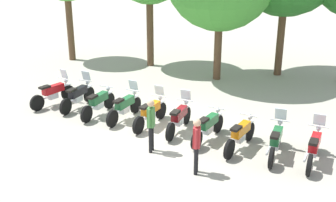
# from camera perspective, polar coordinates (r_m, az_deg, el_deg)

# --- Properties ---
(ground_plane) EXTENTS (80.00, 80.00, 0.00)m
(ground_plane) POSITION_cam_1_polar(r_m,az_deg,el_deg) (15.34, -0.57, -3.77)
(ground_plane) COLOR #ADA899
(motorcycle_0) EXTENTS (0.90, 2.10, 1.37)m
(motorcycle_0) POSITION_cam_1_polar(r_m,az_deg,el_deg) (18.04, -14.88, 1.07)
(motorcycle_0) COLOR black
(motorcycle_0) RESTS_ON ground_plane
(motorcycle_1) EXTENTS (0.66, 2.19, 1.37)m
(motorcycle_1) POSITION_cam_1_polar(r_m,az_deg,el_deg) (17.50, -11.78, 0.73)
(motorcycle_1) COLOR black
(motorcycle_1) RESTS_ON ground_plane
(motorcycle_2) EXTENTS (0.66, 2.18, 0.99)m
(motorcycle_2) POSITION_cam_1_polar(r_m,az_deg,el_deg) (16.63, -9.15, -0.20)
(motorcycle_2) COLOR black
(motorcycle_2) RESTS_ON ground_plane
(motorcycle_3) EXTENTS (0.73, 2.17, 1.37)m
(motorcycle_3) POSITION_cam_1_polar(r_m,az_deg,el_deg) (16.10, -5.72, -0.69)
(motorcycle_3) COLOR black
(motorcycle_3) RESTS_ON ground_plane
(motorcycle_4) EXTENTS (0.74, 2.17, 1.37)m
(motorcycle_4) POSITION_cam_1_polar(r_m,az_deg,el_deg) (15.48, -2.29, -1.48)
(motorcycle_4) COLOR black
(motorcycle_4) RESTS_ON ground_plane
(motorcycle_5) EXTENTS (0.62, 2.19, 1.37)m
(motorcycle_5) POSITION_cam_1_polar(r_m,az_deg,el_deg) (15.01, 1.48, -2.20)
(motorcycle_5) COLOR black
(motorcycle_5) RESTS_ON ground_plane
(motorcycle_6) EXTENTS (0.80, 2.15, 0.99)m
(motorcycle_6) POSITION_cam_1_polar(r_m,az_deg,el_deg) (14.41, 5.33, -3.34)
(motorcycle_6) COLOR black
(motorcycle_6) RESTS_ON ground_plane
(motorcycle_7) EXTENTS (0.82, 2.14, 0.99)m
(motorcycle_7) POSITION_cam_1_polar(r_m,az_deg,el_deg) (13.96, 9.53, -4.37)
(motorcycle_7) COLOR black
(motorcycle_7) RESTS_ON ground_plane
(motorcycle_8) EXTENTS (0.62, 2.19, 1.37)m
(motorcycle_8) POSITION_cam_1_polar(r_m,az_deg,el_deg) (13.74, 14.04, -5.07)
(motorcycle_8) COLOR black
(motorcycle_8) RESTS_ON ground_plane
(motorcycle_9) EXTENTS (0.67, 2.18, 1.37)m
(motorcycle_9) POSITION_cam_1_polar(r_m,az_deg,el_deg) (13.65, 18.70, -5.76)
(motorcycle_9) COLOR black
(motorcycle_9) RESTS_ON ground_plane
(person_0) EXTENTS (0.23, 0.40, 1.74)m
(person_0) POSITION_cam_1_polar(r_m,az_deg,el_deg) (13.40, -2.26, -2.71)
(person_0) COLOR black
(person_0) RESTS_ON ground_plane
(person_1) EXTENTS (0.25, 0.41, 1.69)m
(person_1) POSITION_cam_1_polar(r_m,az_deg,el_deg) (12.19, 3.79, -5.42)
(person_1) COLOR black
(person_1) RESTS_ON ground_plane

